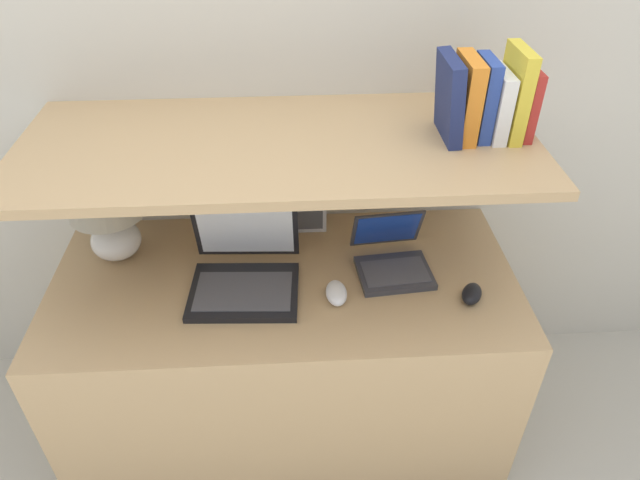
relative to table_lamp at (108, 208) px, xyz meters
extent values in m
cube|color=beige|center=(0.53, 0.26, 0.29)|extent=(6.00, 0.05, 2.40)
cube|color=tan|center=(0.53, -0.15, -0.54)|extent=(1.44, 0.68, 0.72)
cube|color=beige|center=(0.53, 0.22, -0.34)|extent=(1.44, 0.04, 1.13)
cube|color=tan|center=(0.53, -0.07, 0.24)|extent=(1.44, 0.62, 0.03)
ellipsoid|color=white|center=(0.00, 0.00, -0.12)|extent=(0.16, 0.16, 0.12)
cylinder|color=tan|center=(0.00, 0.00, -0.04)|extent=(0.02, 0.02, 0.04)
cone|color=#B2AD99|center=(0.00, 0.00, 0.05)|extent=(0.23, 0.23, 0.13)
cube|color=black|center=(0.41, -0.21, -0.17)|extent=(0.33, 0.26, 0.02)
cube|color=#47474C|center=(0.41, -0.22, -0.16)|extent=(0.29, 0.19, 0.00)
cube|color=black|center=(0.42, -0.06, -0.05)|extent=(0.32, 0.07, 0.23)
cube|color=white|center=(0.42, -0.07, -0.05)|extent=(0.29, 0.06, 0.20)
cube|color=#333338|center=(0.87, -0.16, -0.17)|extent=(0.24, 0.19, 0.02)
cube|color=#47474C|center=(0.88, -0.16, -0.16)|extent=(0.21, 0.14, 0.00)
cube|color=#333338|center=(0.86, -0.04, -0.09)|extent=(0.23, 0.09, 0.15)
cube|color=navy|center=(0.86, -0.04, -0.09)|extent=(0.21, 0.07, 0.13)
ellipsoid|color=white|center=(0.69, -0.25, -0.16)|extent=(0.06, 0.11, 0.04)
ellipsoid|color=black|center=(1.08, -0.28, -0.16)|extent=(0.09, 0.11, 0.04)
cube|color=white|center=(0.62, 0.11, -0.13)|extent=(0.13, 0.05, 0.10)
cube|color=#59595B|center=(0.62, 0.09, -0.13)|extent=(0.10, 0.00, 0.07)
cube|color=#A82823|center=(1.21, -0.07, 0.35)|extent=(0.03, 0.13, 0.19)
cube|color=gold|center=(1.17, -0.07, 0.37)|extent=(0.04, 0.16, 0.24)
cube|color=silver|center=(1.13, -0.07, 0.34)|extent=(0.04, 0.15, 0.18)
cube|color=#284293|center=(1.09, -0.07, 0.36)|extent=(0.03, 0.13, 0.22)
cube|color=orange|center=(1.04, -0.07, 0.36)|extent=(0.04, 0.16, 0.22)
cube|color=navy|center=(0.99, -0.07, 0.36)|extent=(0.06, 0.18, 0.22)
camera|label=1|loc=(0.56, -1.49, 0.97)|focal=32.00mm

